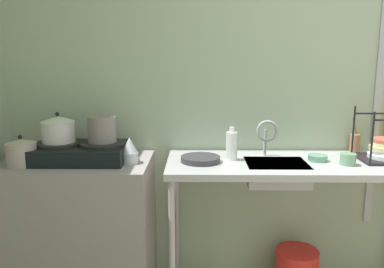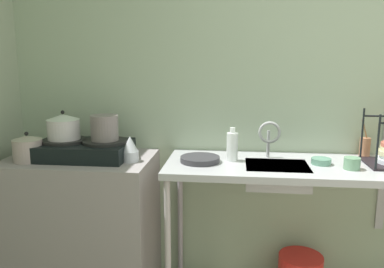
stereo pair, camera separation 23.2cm
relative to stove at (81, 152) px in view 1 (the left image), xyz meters
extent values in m
cube|color=#9AAA8F|center=(1.80, 0.34, 0.38)|extent=(5.54, 0.10, 2.68)
cube|color=#A7A8AD|center=(1.90, 0.28, 0.51)|extent=(0.05, 0.01, 2.15)
cube|color=gray|center=(-0.04, 0.00, -0.51)|extent=(0.91, 0.58, 0.91)
cube|color=#A7A8AD|center=(1.32, 0.00, -0.08)|extent=(1.59, 0.58, 0.04)
cylinder|color=#ADA4A8|center=(0.56, -0.25, -0.53)|extent=(0.04, 0.04, 0.87)
cylinder|color=#ABA1AF|center=(0.56, 0.25, -0.53)|extent=(0.04, 0.04, 0.87)
cube|color=black|center=(0.00, 0.00, -0.01)|extent=(0.55, 0.38, 0.10)
cylinder|color=black|center=(-0.13, 0.00, 0.05)|extent=(0.27, 0.27, 0.02)
cylinder|color=black|center=(0.13, 0.00, 0.05)|extent=(0.27, 0.27, 0.02)
cylinder|color=silver|center=(-0.13, 0.00, 0.12)|extent=(0.20, 0.20, 0.12)
cone|color=beige|center=(-0.13, 0.00, 0.20)|extent=(0.20, 0.20, 0.03)
sphere|color=black|center=(-0.13, 0.00, 0.23)|extent=(0.02, 0.02, 0.02)
cylinder|color=slate|center=(0.13, 0.00, 0.14)|extent=(0.17, 0.17, 0.16)
cylinder|color=#A49190|center=(-0.31, -0.12, 0.01)|extent=(0.17, 0.17, 0.13)
cone|color=#A29B8B|center=(-0.31, -0.12, 0.09)|extent=(0.18, 0.18, 0.02)
sphere|color=black|center=(-0.31, -0.12, 0.11)|extent=(0.02, 0.02, 0.02)
cylinder|color=silver|center=(0.31, -0.05, -0.02)|extent=(0.10, 0.10, 0.06)
cone|color=silver|center=(0.31, -0.05, 0.05)|extent=(0.10, 0.10, 0.09)
cube|color=#A7A8AD|center=(1.18, -0.04, -0.12)|extent=(0.36, 0.30, 0.12)
cylinder|color=#A7A8AD|center=(1.14, 0.14, 0.03)|extent=(0.02, 0.02, 0.17)
torus|color=#A7A8AD|center=(1.14, 0.08, 0.12)|extent=(0.14, 0.02, 0.14)
cylinder|color=#312F35|center=(0.73, -0.02, -0.04)|extent=(0.24, 0.24, 0.03)
cylinder|color=black|center=(1.71, -0.10, 0.10)|extent=(0.01, 0.01, 0.32)
cylinder|color=black|center=(1.71, 0.17, 0.10)|extent=(0.01, 0.01, 0.32)
cylinder|color=black|center=(1.87, 0.17, 0.21)|extent=(0.32, 0.01, 0.01)
cylinder|color=gray|center=(1.59, -0.08, -0.02)|extent=(0.09, 0.09, 0.07)
cylinder|color=slate|center=(1.44, 0.01, -0.04)|extent=(0.11, 0.11, 0.04)
cylinder|color=white|center=(0.92, 0.03, 0.03)|extent=(0.07, 0.07, 0.17)
cylinder|color=white|center=(0.92, 0.03, 0.13)|extent=(0.03, 0.03, 0.03)
cylinder|color=#A06748|center=(1.75, 0.24, 0.00)|extent=(0.07, 0.07, 0.12)
cylinder|color=olive|center=(1.75, 0.24, 0.08)|extent=(0.08, 0.04, 0.20)
camera|label=1|loc=(0.70, -2.28, 0.55)|focal=36.15mm
camera|label=2|loc=(0.93, -2.26, 0.55)|focal=36.15mm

